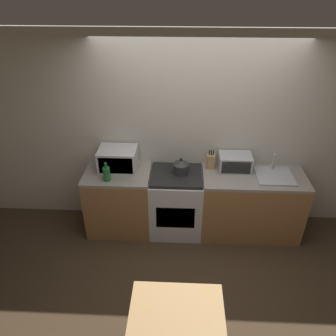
{
  "coord_description": "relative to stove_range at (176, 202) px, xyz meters",
  "views": [
    {
      "loc": [
        -0.18,
        -2.67,
        3.17
      ],
      "look_at": [
        -0.33,
        0.74,
        1.05
      ],
      "focal_mm": 35.0,
      "sensor_mm": 36.0,
      "label": 1
    }
  ],
  "objects": [
    {
      "name": "ground_plane",
      "position": [
        0.23,
        -0.84,
        -0.45
      ],
      "size": [
        16.0,
        16.0,
        0.0
      ],
      "primitive_type": "plane",
      "color": "#3D2D1E"
    },
    {
      "name": "wall_back",
      "position": [
        0.23,
        0.34,
        0.85
      ],
      "size": [
        10.0,
        0.06,
        2.6
      ],
      "color": "beige",
      "rests_on": "ground_plane"
    },
    {
      "name": "counter_left_run",
      "position": [
        -0.77,
        0.0,
        0.0
      ],
      "size": [
        0.85,
        0.62,
        0.9
      ],
      "color": "olive",
      "rests_on": "ground_plane"
    },
    {
      "name": "counter_right_run",
      "position": [
        1.0,
        0.0,
        0.0
      ],
      "size": [
        1.31,
        0.62,
        0.9
      ],
      "color": "olive",
      "rests_on": "ground_plane"
    },
    {
      "name": "stove_range",
      "position": [
        0.0,
        0.0,
        0.0
      ],
      "size": [
        0.68,
        0.62,
        0.9
      ],
      "color": "silver",
      "rests_on": "ground_plane"
    },
    {
      "name": "kettle",
      "position": [
        0.05,
        0.05,
        0.54
      ],
      "size": [
        0.2,
        0.2,
        0.21
      ],
      "color": "#2D2D2D",
      "rests_on": "stove_range"
    },
    {
      "name": "microwave",
      "position": [
        -0.76,
        0.11,
        0.59
      ],
      "size": [
        0.49,
        0.36,
        0.28
      ],
      "color": "silver",
      "rests_on": "counter_left_run"
    },
    {
      "name": "bottle",
      "position": [
        -0.86,
        -0.17,
        0.55
      ],
      "size": [
        0.09,
        0.09,
        0.25
      ],
      "color": "#1E662D",
      "rests_on": "counter_left_run"
    },
    {
      "name": "knife_block",
      "position": [
        0.44,
        0.18,
        0.55
      ],
      "size": [
        0.1,
        0.1,
        0.26
      ],
      "color": "tan",
      "rests_on": "counter_right_run"
    },
    {
      "name": "toaster_oven",
      "position": [
        0.75,
        0.15,
        0.56
      ],
      "size": [
        0.42,
        0.28,
        0.21
      ],
      "color": "#ADAFB5",
      "rests_on": "counter_right_run"
    },
    {
      "name": "sink_basin",
      "position": [
        1.24,
        0.01,
        0.47
      ],
      "size": [
        0.46,
        0.43,
        0.24
      ],
      "color": "#ADAFB5",
      "rests_on": "counter_right_run"
    },
    {
      "name": "dining_table",
      "position": [
        0.05,
        -1.94,
        0.21
      ],
      "size": [
        0.78,
        0.73,
        0.77
      ],
      "color": "tan",
      "rests_on": "ground_plane"
    }
  ]
}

